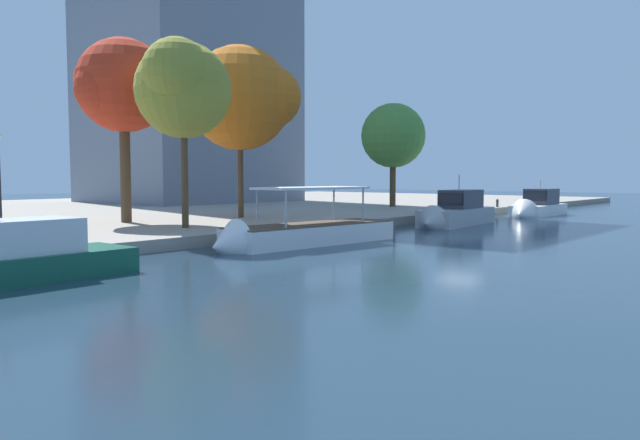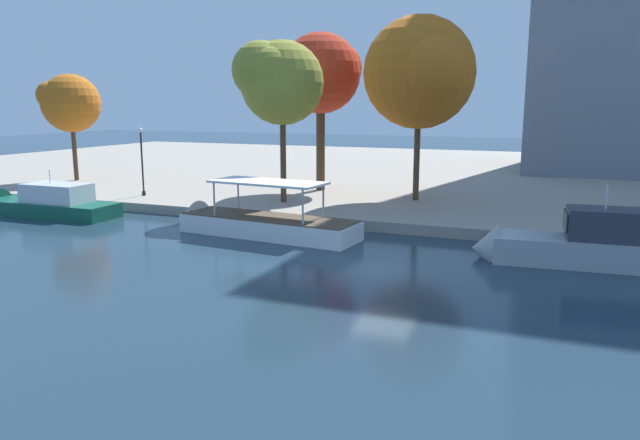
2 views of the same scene
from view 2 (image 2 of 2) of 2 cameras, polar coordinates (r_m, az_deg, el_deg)
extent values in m
plane|color=#1E3342|center=(26.00, 6.12, -4.87)|extent=(220.00, 220.00, 0.00)
cube|color=gray|center=(59.87, 15.64, 4.07)|extent=(120.00, 55.00, 0.62)
cube|color=#14513D|center=(42.42, -24.24, 0.70)|extent=(9.38, 2.95, 1.39)
cube|color=silver|center=(41.74, -23.70, 2.38)|extent=(4.24, 2.31, 1.18)
cube|color=black|center=(42.90, -25.26, 2.54)|extent=(1.16, 2.11, 0.71)
cylinder|color=silver|center=(41.95, -24.26, 3.78)|extent=(0.08, 0.08, 0.86)
cube|color=white|center=(32.79, -4.89, -0.97)|extent=(10.29, 3.74, 1.37)
cone|color=white|center=(36.04, -12.32, -0.10)|extent=(1.63, 2.64, 2.51)
cube|color=brown|center=(32.65, -4.91, 0.28)|extent=(10.08, 3.58, 0.08)
cylinder|color=#B2B2B7|center=(33.18, -10.01, 1.97)|extent=(0.10, 0.10, 1.80)
cylinder|color=#B2B2B7|center=(34.95, -7.77, 2.49)|extent=(0.10, 0.10, 1.80)
cylinder|color=#B2B2B7|center=(30.13, -1.65, 1.23)|extent=(0.10, 0.10, 1.80)
cylinder|color=#B2B2B7|center=(32.07, 0.32, 1.83)|extent=(0.10, 0.10, 1.80)
cube|color=silver|center=(32.36, -4.96, 3.59)|extent=(6.46, 3.15, 0.12)
cube|color=#9EA3A8|center=(29.35, 24.70, -3.13)|extent=(8.91, 3.25, 1.55)
cone|color=#9EA3A8|center=(29.10, 15.37, -2.63)|extent=(1.40, 2.47, 2.38)
cube|color=#2D333D|center=(29.16, 26.20, -0.41)|extent=(4.08, 2.33, 1.36)
cube|color=black|center=(28.94, 23.23, -0.11)|extent=(1.21, 1.96, 0.82)
cylinder|color=silver|center=(28.89, 25.55, 2.04)|extent=(0.08, 0.08, 1.11)
cylinder|color=black|center=(44.61, -16.52, 5.11)|extent=(0.12, 0.12, 4.50)
sphere|color=white|center=(44.45, -16.69, 8.17)|extent=(0.32, 0.32, 0.32)
cylinder|color=black|center=(44.85, -16.37, 2.44)|extent=(0.26, 0.26, 0.30)
cylinder|color=#4C3823|center=(45.64, 0.05, 6.92)|extent=(0.66, 0.66, 6.46)
sphere|color=#B22D19|center=(45.58, 0.06, 13.77)|extent=(5.93, 5.93, 5.93)
sphere|color=#B22D19|center=(46.51, 1.62, 14.25)|extent=(3.77, 3.77, 3.77)
sphere|color=#B22D19|center=(46.02, -1.54, 13.26)|extent=(3.64, 3.64, 3.64)
cylinder|color=#4C3823|center=(39.99, -3.51, 5.81)|extent=(0.39, 0.39, 5.76)
sphere|color=olive|center=(39.85, -3.60, 12.87)|extent=(5.44, 5.44, 5.44)
sphere|color=olive|center=(38.77, -4.57, 13.92)|extent=(3.02, 3.02, 3.02)
sphere|color=olive|center=(39.59, -5.61, 13.96)|extent=(3.74, 3.74, 3.74)
cylinder|color=#4C3823|center=(55.63, -22.25, 5.91)|extent=(0.38, 0.38, 4.68)
sphere|color=#BC6019|center=(55.48, -22.57, 10.20)|extent=(4.87, 4.87, 4.87)
sphere|color=#BC6019|center=(56.39, -22.17, 9.69)|extent=(3.40, 3.40, 3.40)
sphere|color=#BC6019|center=(55.38, -24.18, 10.74)|extent=(2.35, 2.35, 2.35)
cylinder|color=#4C3823|center=(41.24, 9.16, 5.82)|extent=(0.41, 0.41, 5.71)
sphere|color=#BC6019|center=(41.13, 9.40, 13.65)|extent=(7.39, 7.39, 7.39)
sphere|color=#BC6019|center=(39.08, 10.54, 13.82)|extent=(4.39, 4.39, 4.39)
sphere|color=#BC6019|center=(40.25, 9.36, 14.69)|extent=(4.79, 4.79, 4.79)
camera|label=1|loc=(39.28, -55.80, 0.97)|focal=33.60mm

